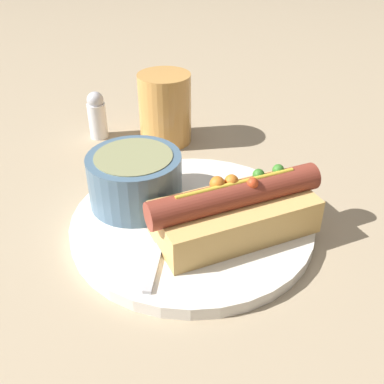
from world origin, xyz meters
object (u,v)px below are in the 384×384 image
object	(u,v)px
soup_bowl	(135,177)
spoon	(168,213)
salt_shaker	(97,115)
hot_dog	(235,211)
drinking_glass	(165,109)

from	to	relation	value
soup_bowl	spoon	distance (m)	0.06
spoon	salt_shaker	distance (m)	0.25
spoon	salt_shaker	world-z (taller)	salt_shaker
soup_bowl	salt_shaker	world-z (taller)	soup_bowl
soup_bowl	salt_shaker	distance (m)	0.21
soup_bowl	salt_shaker	bearing A→B (deg)	67.50
hot_dog	spoon	distance (m)	0.08
spoon	hot_dog	bearing A→B (deg)	-104.16
hot_dog	drinking_glass	bearing A→B (deg)	85.63
soup_bowl	salt_shaker	xyz separation A→B (m)	(0.08, 0.19, -0.01)
salt_shaker	drinking_glass	bearing A→B (deg)	-51.15
hot_dog	spoon	bearing A→B (deg)	135.52
spoon	salt_shaker	xyz separation A→B (m)	(0.07, 0.24, 0.02)
hot_dog	soup_bowl	xyz separation A→B (m)	(-0.04, 0.12, 0.01)
hot_dog	drinking_glass	distance (m)	0.25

